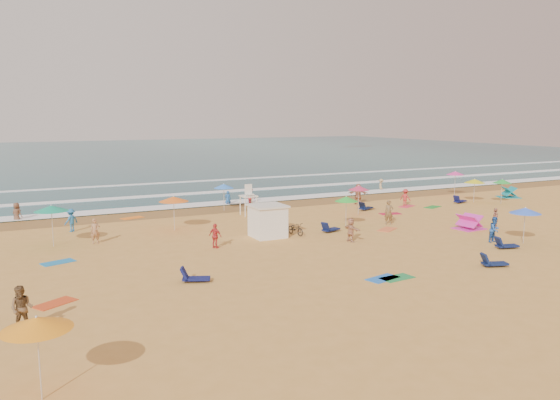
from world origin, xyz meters
name	(u,v)px	position (x,y,z in m)	size (l,w,h in m)	color
ground	(288,238)	(0.00, 0.00, 0.00)	(220.00, 220.00, 0.00)	gold
ocean	(96,156)	(0.00, 84.00, 0.00)	(220.00, 140.00, 0.18)	#0C4756
wet_sand	(221,209)	(0.00, 12.50, 0.01)	(220.00, 220.00, 0.00)	olive
surf_foam	(190,195)	(0.00, 21.32, 0.10)	(200.00, 18.70, 0.05)	white
cabana	(268,222)	(-1.06, 0.87, 1.00)	(2.00, 2.00, 2.00)	white
cabana_roof	(268,206)	(-1.06, 0.87, 2.06)	(2.20, 2.20, 0.12)	silver
bicycle	(296,229)	(0.84, 0.57, 0.42)	(0.55, 1.59, 0.83)	black
lifeguard_stand	(248,202)	(0.94, 8.69, 1.05)	(1.20, 1.20, 2.10)	white
beach_umbrellas	(264,205)	(-1.36, 0.83, 2.16)	(56.58, 28.44, 0.71)	blue
loungers	(392,234)	(6.24, -2.76, 0.17)	(54.80, 18.41, 0.34)	#0E1D49
towels	(344,234)	(3.93, -0.59, 0.01)	(40.58, 23.07, 0.03)	#D2421A
popup_tents	(492,203)	(20.09, 1.63, 0.60)	(17.16, 11.53, 1.20)	#E132B6
beachgoers	(278,215)	(1.30, 4.05, 0.76)	(43.51, 26.22, 2.12)	#BA2E30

